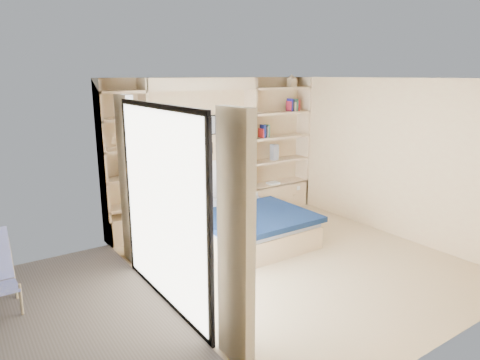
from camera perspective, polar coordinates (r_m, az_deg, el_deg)
ground at (r=6.17m, az=7.41°, el=-10.63°), size 4.50×4.50×0.00m
room_shell at (r=6.77m, az=-3.35°, el=1.34°), size 4.50×4.50×4.50m
bed at (r=6.77m, az=0.29°, el=-5.75°), size 1.66×2.17×1.07m
photo_gallery at (r=7.25m, az=-6.74°, el=6.33°), size 1.48×0.02×0.82m
reading_lamps at (r=7.21m, az=-4.73°, el=2.28°), size 1.92×0.12×0.15m
shelf_decor at (r=7.92m, az=3.51°, el=7.64°), size 3.53×0.23×2.03m
deck at (r=4.87m, az=-28.48°, el=-19.47°), size 3.20×4.00×0.05m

